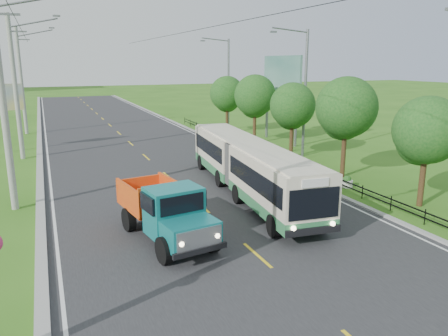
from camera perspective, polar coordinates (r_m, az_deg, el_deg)
ground at (r=16.09m, az=4.36°, el=-11.33°), size 240.00×240.00×0.00m
road at (r=34.31m, az=-10.86°, el=2.05°), size 14.00×120.00×0.02m
curb_left at (r=33.65m, az=-22.94°, el=1.09°), size 0.40×120.00×0.15m
curb_right at (r=36.38m, az=0.22°, el=3.02°), size 0.30×120.00×0.10m
edge_line_left at (r=33.65m, az=-22.00°, el=1.08°), size 0.12×120.00×0.00m
edge_line_right at (r=36.19m, az=-0.51°, el=2.92°), size 0.12×120.00×0.00m
centre_dash at (r=16.08m, az=4.36°, el=-11.26°), size 0.12×2.20×0.00m
railing_right at (r=31.38m, az=5.90°, el=1.69°), size 0.04×40.00×0.60m
pole_near at (r=22.09m, az=-26.84°, el=7.83°), size 3.51×0.32×10.00m
pole_mid at (r=34.04m, az=-25.54°, el=9.53°), size 3.51×0.32×10.00m
pole_far at (r=46.02m, az=-24.92°, el=10.34°), size 3.51×0.32×10.00m
tree_second at (r=22.63m, az=24.84°, el=4.11°), size 3.18×3.26×5.30m
tree_third at (r=26.95m, az=15.59°, el=7.23°), size 3.60×3.62×6.00m
tree_fourth at (r=31.91m, az=8.89°, el=7.77°), size 3.24×3.31×5.40m
tree_fifth at (r=37.12m, az=4.05°, el=9.13°), size 3.48×3.52×5.80m
tree_back at (r=42.57m, az=0.40°, el=9.48°), size 3.30×3.36×5.50m
streetlight_mid at (r=32.10m, az=10.33°, el=10.11°), size 3.02×0.20×9.07m
streetlight_far at (r=44.51m, az=0.40°, el=11.27°), size 3.02×0.20×9.07m
planter_near at (r=25.21m, az=15.77°, el=-1.79°), size 0.64×0.64×0.67m
planter_mid at (r=31.67m, az=6.86°, el=1.74°), size 0.64×0.64×0.67m
planter_far at (r=38.71m, az=1.06°, el=4.02°), size 0.64×0.64×0.67m
billboard_left at (r=37.19m, az=-27.07°, el=7.71°), size 3.00×0.20×5.20m
billboard_right at (r=38.06m, az=7.55°, el=11.41°), size 0.24×6.00×7.30m
bus at (r=22.69m, az=3.20°, el=0.55°), size 3.60×14.27×2.73m
dump_truck at (r=17.07m, az=-7.62°, el=-5.17°), size 2.91×5.76×2.32m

